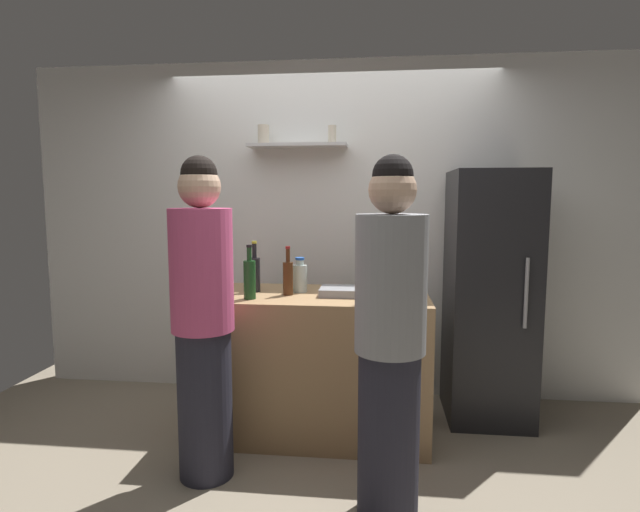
# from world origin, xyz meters

# --- Properties ---
(ground_plane) EXTENTS (5.28, 5.28, 0.00)m
(ground_plane) POSITION_xyz_m (0.00, 0.00, 0.00)
(ground_plane) COLOR gray
(back_wall_assembly) EXTENTS (4.80, 0.32, 2.60)m
(back_wall_assembly) POSITION_xyz_m (-0.00, 1.25, 1.30)
(back_wall_assembly) COLOR white
(back_wall_assembly) RESTS_ON ground
(refrigerator) EXTENTS (0.56, 0.64, 1.74)m
(refrigerator) POSITION_xyz_m (1.14, 0.85, 0.87)
(refrigerator) COLOR black
(refrigerator) RESTS_ON ground
(counter) EXTENTS (1.40, 0.72, 0.93)m
(counter) POSITION_xyz_m (-0.01, 0.49, 0.47)
(counter) COLOR #9E7A51
(counter) RESTS_ON ground
(baking_pan) EXTENTS (0.34, 0.24, 0.05)m
(baking_pan) POSITION_xyz_m (0.17, 0.47, 0.96)
(baking_pan) COLOR gray
(baking_pan) RESTS_ON counter
(utensil_holder) EXTENTS (0.11, 0.11, 0.23)m
(utensil_holder) POSITION_xyz_m (0.49, 0.75, 0.99)
(utensil_holder) COLOR #B2B2B7
(utensil_holder) RESTS_ON counter
(wine_bottle_amber_glass) EXTENTS (0.07, 0.07, 0.32)m
(wine_bottle_amber_glass) POSITION_xyz_m (-0.21, 0.44, 1.05)
(wine_bottle_amber_glass) COLOR #472814
(wine_bottle_amber_glass) RESTS_ON counter
(wine_bottle_green_glass) EXTENTS (0.07, 0.07, 0.34)m
(wine_bottle_green_glass) POSITION_xyz_m (-0.43, 0.28, 1.06)
(wine_bottle_green_glass) COLOR #19471E
(wine_bottle_green_glass) RESTS_ON counter
(wine_bottle_dark_glass) EXTENTS (0.07, 0.07, 0.34)m
(wine_bottle_dark_glass) POSITION_xyz_m (-0.45, 0.53, 1.06)
(wine_bottle_dark_glass) COLOR black
(wine_bottle_dark_glass) RESTS_ON counter
(wine_bottle_pale_glass) EXTENTS (0.06, 0.06, 0.34)m
(wine_bottle_pale_glass) POSITION_xyz_m (0.34, 0.29, 1.06)
(wine_bottle_pale_glass) COLOR #B2BFB2
(wine_bottle_pale_glass) RESTS_ON counter
(water_bottle_plastic) EXTENTS (0.10, 0.10, 0.23)m
(water_bottle_plastic) POSITION_xyz_m (-0.15, 0.54, 1.03)
(water_bottle_plastic) COLOR silver
(water_bottle_plastic) RESTS_ON counter
(person_pink_top) EXTENTS (0.34, 0.34, 1.78)m
(person_pink_top) POSITION_xyz_m (-0.58, -0.13, 0.89)
(person_pink_top) COLOR #262633
(person_pink_top) RESTS_ON ground
(person_grey_hoodie) EXTENTS (0.34, 0.34, 1.76)m
(person_grey_hoodie) POSITION_xyz_m (0.42, -0.36, 0.88)
(person_grey_hoodie) COLOR #262633
(person_grey_hoodie) RESTS_ON ground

